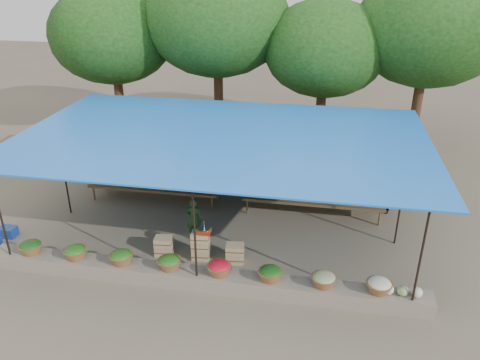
% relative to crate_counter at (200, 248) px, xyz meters
% --- Properties ---
extents(ground, '(60.00, 60.00, 0.00)m').
position_rel_crate_counter_xyz_m(ground, '(0.27, 1.64, -0.31)').
color(ground, brown).
rests_on(ground, ground).
extents(stone_curb, '(10.60, 0.55, 0.40)m').
position_rel_crate_counter_xyz_m(stone_curb, '(0.27, -1.11, -0.11)').
color(stone_curb, '#6F6A59').
rests_on(stone_curb, ground).
extents(stall_canopy, '(10.80, 6.60, 2.82)m').
position_rel_crate_counter_xyz_m(stall_canopy, '(0.27, 1.71, 2.36)').
color(stall_canopy, black).
rests_on(stall_canopy, ground).
extents(produce_baskets, '(8.98, 0.58, 0.34)m').
position_rel_crate_counter_xyz_m(produce_baskets, '(0.17, -1.11, 0.25)').
color(produce_baskets, brown).
rests_on(produce_baskets, stone_curb).
extents(netting_backdrop, '(10.60, 0.06, 2.50)m').
position_rel_crate_counter_xyz_m(netting_backdrop, '(0.27, 4.79, 0.94)').
color(netting_backdrop, '#17411E').
rests_on(netting_backdrop, ground).
extents(tree_row, '(16.51, 5.50, 7.12)m').
position_rel_crate_counter_xyz_m(tree_row, '(0.77, 7.73, 4.39)').
color(tree_row, '#312112').
rests_on(tree_row, ground).
extents(fruit_table_left, '(4.21, 0.95, 0.93)m').
position_rel_crate_counter_xyz_m(fruit_table_left, '(-2.22, 3.00, 0.30)').
color(fruit_table_left, '#533921').
rests_on(fruit_table_left, ground).
extents(fruit_table_right, '(4.21, 0.95, 0.93)m').
position_rel_crate_counter_xyz_m(fruit_table_right, '(2.78, 3.00, 0.30)').
color(fruit_table_right, '#533921').
rests_on(fruit_table_right, ground).
extents(crate_counter, '(2.38, 0.38, 0.77)m').
position_rel_crate_counter_xyz_m(crate_counter, '(0.00, 0.00, 0.00)').
color(crate_counter, tan).
rests_on(crate_counter, ground).
extents(weighing_scale, '(0.33, 0.33, 0.35)m').
position_rel_crate_counter_xyz_m(weighing_scale, '(0.14, -0.00, 0.54)').
color(weighing_scale, '#BC330F').
rests_on(weighing_scale, crate_counter).
extents(vendor_seated, '(0.49, 0.34, 1.26)m').
position_rel_crate_counter_xyz_m(vendor_seated, '(-0.36, 0.85, 0.32)').
color(vendor_seated, '#1C3D1D').
rests_on(vendor_seated, ground).
extents(customer_left, '(0.92, 0.74, 1.79)m').
position_rel_crate_counter_xyz_m(customer_left, '(-3.28, 4.12, 0.58)').
color(customer_left, slate).
rests_on(customer_left, ground).
extents(customer_mid, '(1.18, 1.09, 1.60)m').
position_rel_crate_counter_xyz_m(customer_mid, '(2.21, 3.62, 0.49)').
color(customer_mid, slate).
rests_on(customer_mid, ground).
extents(customer_right, '(1.19, 0.78, 1.88)m').
position_rel_crate_counter_xyz_m(customer_right, '(4.89, 3.53, 0.63)').
color(customer_right, slate).
rests_on(customer_right, ground).
extents(blue_crate_back, '(0.47, 0.34, 0.28)m').
position_rel_crate_counter_xyz_m(blue_crate_back, '(-5.57, 0.06, -0.17)').
color(blue_crate_back, navy).
rests_on(blue_crate_back, ground).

